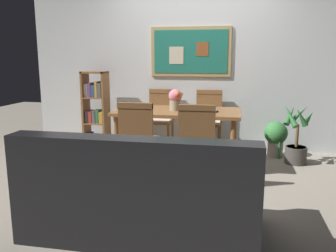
% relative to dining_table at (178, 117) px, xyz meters
% --- Properties ---
extents(ground_plane, '(12.00, 12.00, 0.00)m').
position_rel_dining_table_xyz_m(ground_plane, '(0.12, -0.45, -0.63)').
color(ground_plane, gray).
extents(wall_back_with_painting, '(5.20, 0.14, 2.60)m').
position_rel_dining_table_xyz_m(wall_back_with_painting, '(0.11, 1.00, 0.67)').
color(wall_back_with_painting, silver).
rests_on(wall_back_with_painting, ground_plane).
extents(dining_table, '(1.58, 0.84, 0.72)m').
position_rel_dining_table_xyz_m(dining_table, '(0.00, 0.00, 0.00)').
color(dining_table, brown).
rests_on(dining_table, ground_plane).
extents(dining_chair_near_right, '(0.40, 0.41, 0.91)m').
position_rel_dining_table_xyz_m(dining_chair_near_right, '(0.34, -0.75, -0.09)').
color(dining_chair_near_right, brown).
rests_on(dining_chair_near_right, ground_plane).
extents(dining_chair_far_left, '(0.40, 0.41, 0.91)m').
position_rel_dining_table_xyz_m(dining_chair_far_left, '(-0.40, 0.75, -0.09)').
color(dining_chair_far_left, brown).
rests_on(dining_chair_far_left, ground_plane).
extents(dining_chair_far_right, '(0.40, 0.41, 0.91)m').
position_rel_dining_table_xyz_m(dining_chair_far_right, '(0.33, 0.75, -0.09)').
color(dining_chair_far_right, brown).
rests_on(dining_chair_far_right, ground_plane).
extents(dining_chair_near_left, '(0.40, 0.41, 0.91)m').
position_rel_dining_table_xyz_m(dining_chair_near_left, '(-0.32, -0.72, -0.09)').
color(dining_chair_near_left, brown).
rests_on(dining_chair_near_left, ground_plane).
extents(leather_couch, '(1.80, 0.84, 0.84)m').
position_rel_dining_table_xyz_m(leather_couch, '(0.02, -1.87, -0.32)').
color(leather_couch, black).
rests_on(leather_couch, ground_plane).
extents(bookshelf, '(0.36, 0.28, 1.18)m').
position_rel_dining_table_xyz_m(bookshelf, '(-1.38, 0.63, -0.06)').
color(bookshelf, brown).
rests_on(bookshelf, ground_plane).
extents(potted_ivy, '(0.32, 0.32, 0.51)m').
position_rel_dining_table_xyz_m(potted_ivy, '(1.29, 0.65, -0.34)').
color(potted_ivy, '#B2ADA3').
rests_on(potted_ivy, ground_plane).
extents(potted_palm, '(0.42, 0.40, 0.79)m').
position_rel_dining_table_xyz_m(potted_palm, '(1.52, 0.35, -0.34)').
color(potted_palm, '#4C4742').
rests_on(potted_palm, ground_plane).
extents(flower_vase, '(0.18, 0.19, 0.27)m').
position_rel_dining_table_xyz_m(flower_vase, '(-0.03, -0.01, 0.24)').
color(flower_vase, tan).
rests_on(flower_vase, dining_table).
extents(tv_remote, '(0.05, 0.16, 0.02)m').
position_rel_dining_table_xyz_m(tv_remote, '(0.48, -0.05, 0.10)').
color(tv_remote, black).
rests_on(tv_remote, dining_table).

